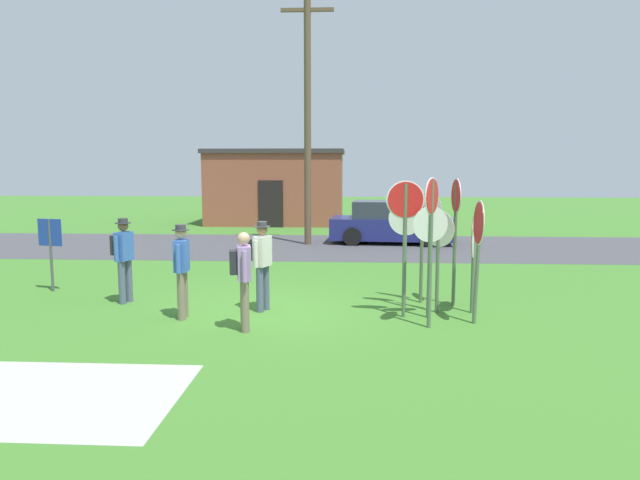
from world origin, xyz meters
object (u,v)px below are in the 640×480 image
person_holding_notes (243,274)px  person_in_teal (262,259)px  person_in_blue (123,254)px  stop_sign_rear_right (422,225)px  parked_car_on_street (390,224)px  stop_sign_rear_left (455,220)px  stop_sign_nearest (405,236)px  utility_pole (308,116)px  stop_sign_far_back (438,244)px  stop_sign_leaning_left (478,240)px  stop_sign_leaning_right (431,229)px  stop_sign_tallest (405,226)px  stop_sign_low_front (474,247)px  info_panel_leftmost (50,242)px  person_near_signs (182,266)px  stop_sign_center_cluster (430,243)px

person_holding_notes → person_in_teal: bearing=85.9°
person_in_blue → stop_sign_rear_right: bearing=3.4°
parked_car_on_street → stop_sign_rear_left: bearing=-85.7°
stop_sign_nearest → person_in_teal: bearing=-169.7°
stop_sign_rear_right → utility_pole: bearing=109.2°
stop_sign_far_back → stop_sign_leaning_left: (0.58, -0.75, 0.18)m
stop_sign_leaning_right → stop_sign_rear_left: size_ratio=1.02×
stop_sign_tallest → stop_sign_nearest: stop_sign_tallest is taller
stop_sign_tallest → stop_sign_nearest: size_ratio=1.20×
parked_car_on_street → stop_sign_far_back: size_ratio=2.25×
stop_sign_low_front → person_in_teal: bearing=-179.0°
stop_sign_tallest → stop_sign_nearest: bearing=84.4°
parked_car_on_street → info_panel_leftmost: 11.74m
stop_sign_tallest → stop_sign_far_back: bearing=30.0°
parked_car_on_street → info_panel_leftmost: info_panel_leftmost is taller
parked_car_on_street → info_panel_leftmost: (-7.99, -8.58, 0.43)m
utility_pole → person_in_teal: 10.10m
person_near_signs → stop_sign_rear_right: bearing=18.6°
parked_car_on_street → person_holding_notes: bearing=-105.4°
utility_pole → person_holding_notes: size_ratio=5.07×
stop_sign_far_back → stop_sign_leaning_right: bearing=-104.6°
stop_sign_far_back → stop_sign_rear_right: stop_sign_rear_right is taller
stop_sign_nearest → person_in_blue: (-5.68, -0.01, -0.41)m
stop_sign_low_front → stop_sign_far_back: stop_sign_far_back is taller
stop_sign_leaning_right → stop_sign_tallest: bearing=119.2°
stop_sign_leaning_right → person_holding_notes: (-3.18, -0.38, -0.75)m
stop_sign_leaning_left → stop_sign_center_cluster: size_ratio=1.06×
stop_sign_leaning_left → person_near_signs: (-5.30, 0.04, -0.52)m
stop_sign_rear_left → stop_sign_nearest: (-0.99, -0.15, -0.30)m
stop_sign_tallest → stop_sign_nearest: (0.08, 0.83, -0.29)m
info_panel_leftmost → stop_sign_nearest: bearing=-7.1°
person_in_teal → person_near_signs: bearing=-154.2°
person_in_teal → stop_sign_center_cluster: bearing=-6.3°
stop_sign_far_back → stop_sign_tallest: 0.86m
stop_sign_nearest → person_near_signs: (-4.14, -1.16, -0.43)m
stop_sign_rear_right → stop_sign_nearest: bearing=-136.2°
stop_sign_rear_right → person_in_blue: (-6.05, -0.36, -0.59)m
utility_pole → info_panel_leftmost: (-5.09, -8.03, -3.35)m
stop_sign_rear_right → info_panel_leftmost: 8.12m
stop_sign_nearest → stop_sign_rear_right: (0.37, 0.36, 0.19)m
stop_sign_low_front → person_holding_notes: size_ratio=1.11×
stop_sign_rear_right → stop_sign_center_cluster: bearing=-89.8°
stop_sign_tallest → person_near_signs: bearing=-175.3°
stop_sign_rear_left → stop_sign_nearest: bearing=-171.4°
utility_pole → parked_car_on_street: size_ratio=1.94×
stop_sign_rear_left → stop_sign_rear_right: stop_sign_rear_left is taller
info_panel_leftmost → stop_sign_tallest: bearing=-13.2°
stop_sign_nearest → person_in_teal: stop_sign_nearest is taller
stop_sign_low_front → stop_sign_center_cluster: size_ratio=0.91×
stop_sign_low_front → stop_sign_center_cluster: (-0.87, -0.42, 0.12)m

